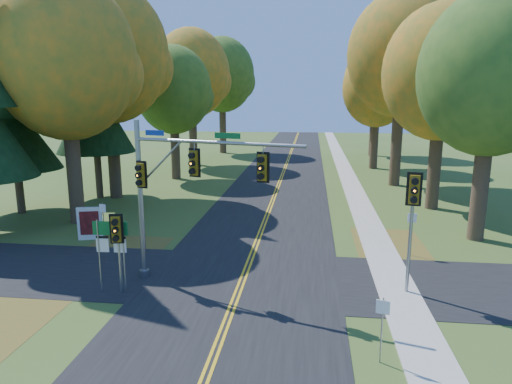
# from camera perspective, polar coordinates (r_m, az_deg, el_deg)

# --- Properties ---
(ground) EXTENTS (160.00, 160.00, 0.00)m
(ground) POSITION_cam_1_polar(r_m,az_deg,el_deg) (17.72, -2.54, -13.11)
(ground) COLOR #35511C
(ground) RESTS_ON ground
(road_main) EXTENTS (8.00, 160.00, 0.02)m
(road_main) POSITION_cam_1_polar(r_m,az_deg,el_deg) (17.72, -2.54, -13.08)
(road_main) COLOR black
(road_main) RESTS_ON ground
(road_cross) EXTENTS (60.00, 6.00, 0.02)m
(road_cross) POSITION_cam_1_polar(r_m,az_deg,el_deg) (19.53, -1.56, -10.62)
(road_cross) COLOR black
(road_cross) RESTS_ON ground
(centerline_left) EXTENTS (0.10, 160.00, 0.01)m
(centerline_left) POSITION_cam_1_polar(r_m,az_deg,el_deg) (17.73, -2.86, -13.02)
(centerline_left) COLOR gold
(centerline_left) RESTS_ON road_main
(centerline_right) EXTENTS (0.10, 160.00, 0.01)m
(centerline_right) POSITION_cam_1_polar(r_m,az_deg,el_deg) (17.70, -2.21, -13.06)
(centerline_right) COLOR gold
(centerline_right) RESTS_ON road_main
(sidewalk_east) EXTENTS (1.60, 160.00, 0.06)m
(sidewalk_east) POSITION_cam_1_polar(r_m,az_deg,el_deg) (17.86, 18.08, -13.43)
(sidewalk_east) COLOR #9E998E
(sidewalk_east) RESTS_ON ground
(leaf_patch_w_near) EXTENTS (4.00, 6.00, 0.00)m
(leaf_patch_w_near) POSITION_cam_1_polar(r_m,az_deg,el_deg) (23.11, -17.10, -7.53)
(leaf_patch_w_near) COLOR brown
(leaf_patch_w_near) RESTS_ON ground
(leaf_patch_e) EXTENTS (3.50, 8.00, 0.00)m
(leaf_patch_e) POSITION_cam_1_polar(r_m,az_deg,el_deg) (23.45, 16.76, -7.23)
(leaf_patch_e) COLOR brown
(leaf_patch_e) RESTS_ON ground
(leaf_patch_w_far) EXTENTS (3.00, 5.00, 0.00)m
(leaf_patch_w_far) POSITION_cam_1_polar(r_m,az_deg,el_deg) (18.02, -29.39, -14.28)
(leaf_patch_w_far) COLOR brown
(leaf_patch_w_far) RESTS_ON ground
(tree_w_a) EXTENTS (8.00, 8.00, 14.15)m
(tree_w_a) POSITION_cam_1_polar(r_m,az_deg,el_deg) (28.82, -22.57, 15.02)
(tree_w_a) COLOR #38281C
(tree_w_a) RESTS_ON ground
(tree_e_a) EXTENTS (7.20, 7.20, 12.73)m
(tree_e_a) POSITION_cam_1_polar(r_m,az_deg,el_deg) (26.17, 27.48, 12.90)
(tree_e_a) COLOR #38281C
(tree_e_a) RESTS_ON ground
(tree_w_b) EXTENTS (8.60, 8.60, 15.38)m
(tree_w_b) POSITION_cam_1_polar(r_m,az_deg,el_deg) (35.32, -17.91, 16.06)
(tree_w_b) COLOR #38281C
(tree_w_b) RESTS_ON ground
(tree_e_b) EXTENTS (7.60, 7.60, 13.33)m
(tree_e_b) POSITION_cam_1_polar(r_m,az_deg,el_deg) (32.51, 22.32, 13.55)
(tree_e_b) COLOR #38281C
(tree_e_b) RESTS_ON ground
(tree_w_c) EXTENTS (6.80, 6.80, 11.91)m
(tree_w_c) POSITION_cam_1_polar(r_m,az_deg,el_deg) (42.11, -10.20, 12.38)
(tree_w_c) COLOR #38281C
(tree_w_c) RESTS_ON ground
(tree_e_c) EXTENTS (8.80, 8.80, 15.79)m
(tree_e_c) POSITION_cam_1_polar(r_m,az_deg,el_deg) (40.29, 17.88, 15.90)
(tree_e_c) COLOR #38281C
(tree_e_c) RESTS_ON ground
(tree_w_d) EXTENTS (8.20, 8.20, 14.56)m
(tree_w_d) POSITION_cam_1_polar(r_m,az_deg,el_deg) (50.71, -7.98, 14.43)
(tree_w_d) COLOR #38281C
(tree_w_d) RESTS_ON ground
(tree_e_d) EXTENTS (7.00, 7.00, 12.32)m
(tree_e_d) POSITION_cam_1_polar(r_m,az_deg,el_deg) (49.15, 14.96, 12.43)
(tree_e_d) COLOR #38281C
(tree_e_d) RESTS_ON ground
(tree_w_e) EXTENTS (8.40, 8.40, 14.97)m
(tree_w_e) POSITION_cam_1_polar(r_m,az_deg,el_deg) (61.08, -4.18, 14.35)
(tree_w_e) COLOR #38281C
(tree_w_e) RESTS_ON ground
(tree_e_e) EXTENTS (7.80, 7.80, 13.74)m
(tree_e_e) POSITION_cam_1_polar(r_m,az_deg,el_deg) (59.94, 14.77, 13.20)
(tree_e_e) COLOR #38281C
(tree_e_e) RESTS_ON ground
(pine_b) EXTENTS (5.60, 5.60, 17.31)m
(pine_b) POSITION_cam_1_polar(r_m,az_deg,el_deg) (32.70, -28.59, 11.69)
(pine_b) COLOR #38281C
(pine_b) RESTS_ON ground
(pine_c) EXTENTS (5.60, 5.60, 20.56)m
(pine_c) POSITION_cam_1_polar(r_m,az_deg,el_deg) (35.55, -19.98, 14.80)
(pine_c) COLOR #38281C
(pine_c) RESTS_ON ground
(traffic_mast) EXTENTS (6.97, 2.31, 6.57)m
(traffic_mast) POSITION_cam_1_polar(r_m,az_deg,el_deg) (18.02, -9.95, 1.29)
(traffic_mast) COLOR gray
(traffic_mast) RESTS_ON ground
(east_signal_pole) EXTENTS (0.55, 0.64, 4.79)m
(east_signal_pole) POSITION_cam_1_polar(r_m,az_deg,el_deg) (17.77, 19.04, -1.32)
(east_signal_pole) COLOR gray
(east_signal_pole) RESTS_ON ground
(ped_signal_pole) EXTENTS (0.50, 0.59, 3.21)m
(ped_signal_pole) POSITION_cam_1_polar(r_m,az_deg,el_deg) (17.93, -16.98, -5.16)
(ped_signal_pole) COLOR gray
(ped_signal_pole) RESTS_ON ground
(route_sign_cluster) EXTENTS (1.37, 0.11, 2.93)m
(route_sign_cluster) POSITION_cam_1_polar(r_m,az_deg,el_deg) (18.31, -17.69, -5.92)
(route_sign_cluster) COLOR gray
(route_sign_cluster) RESTS_ON ground
(info_kiosk) EXTENTS (1.27, 0.50, 1.76)m
(info_kiosk) POSITION_cam_1_polar(r_m,az_deg,el_deg) (25.71, -20.05, -3.72)
(info_kiosk) COLOR silver
(info_kiosk) RESTS_ON ground
(reg_sign_e_north) EXTENTS (0.41, 0.07, 2.16)m
(reg_sign_e_north) POSITION_cam_1_polar(r_m,az_deg,el_deg) (22.84, 18.85, -4.01)
(reg_sign_e_north) COLOR gray
(reg_sign_e_north) RESTS_ON ground
(reg_sign_e_south) EXTENTS (0.37, 0.13, 1.99)m
(reg_sign_e_south) POSITION_cam_1_polar(r_m,az_deg,el_deg) (13.76, 15.50, -15.02)
(reg_sign_e_south) COLOR gray
(reg_sign_e_south) RESTS_ON ground
(reg_sign_w) EXTENTS (0.39, 0.13, 2.07)m
(reg_sign_w) POSITION_cam_1_polar(r_m,az_deg,el_deg) (25.04, -18.57, -2.75)
(reg_sign_w) COLOR gray
(reg_sign_w) RESTS_ON ground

